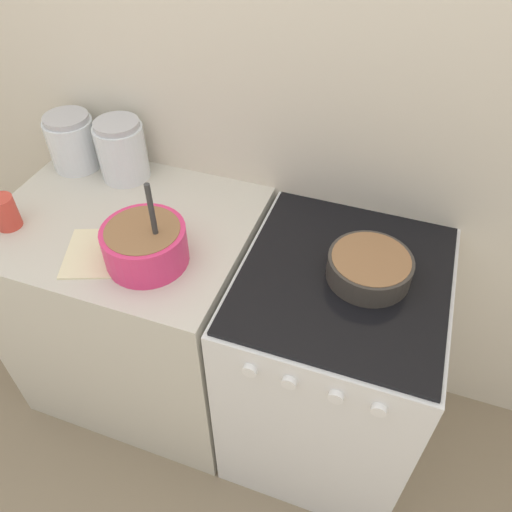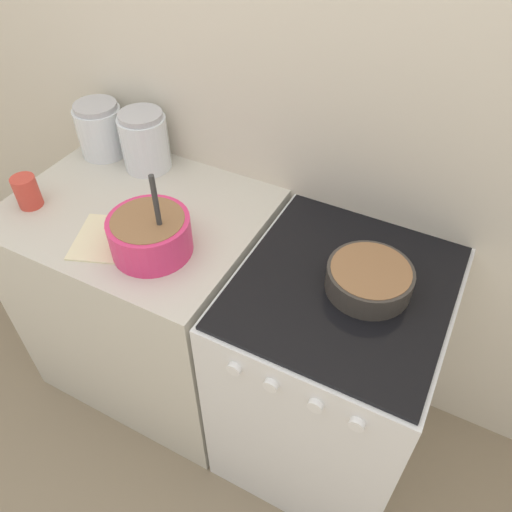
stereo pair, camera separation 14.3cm
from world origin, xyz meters
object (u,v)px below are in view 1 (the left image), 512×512
(baking_pan, at_px, (369,267))
(storage_jar_middle, at_px, (123,154))
(stove, at_px, (329,363))
(storage_jar_left, at_px, (73,145))
(mixing_bowl, at_px, (145,243))
(tin_can, at_px, (5,212))

(baking_pan, xyz_separation_m, storage_jar_middle, (-0.92, 0.22, 0.05))
(stove, distance_m, storage_jar_left, 1.21)
(stove, bearing_deg, mixing_bowl, -166.72)
(mixing_bowl, xyz_separation_m, baking_pan, (0.63, 0.15, -0.03))
(storage_jar_middle, bearing_deg, stove, -15.17)
(storage_jar_middle, height_order, tin_can, storage_jar_middle)
(baking_pan, xyz_separation_m, storage_jar_left, (-1.12, 0.22, 0.04))
(mixing_bowl, distance_m, baking_pan, 0.65)
(storage_jar_left, relative_size, storage_jar_middle, 0.93)
(storage_jar_middle, bearing_deg, mixing_bowl, -52.11)
(storage_jar_left, height_order, tin_can, storage_jar_left)
(storage_jar_middle, distance_m, tin_can, 0.43)
(storage_jar_middle, relative_size, tin_can, 1.96)
(stove, height_order, baking_pan, baking_pan)
(stove, xyz_separation_m, mixing_bowl, (-0.57, -0.13, 0.52))
(mixing_bowl, distance_m, storage_jar_middle, 0.46)
(baking_pan, height_order, storage_jar_middle, storage_jar_middle)
(baking_pan, relative_size, storage_jar_left, 1.20)
(stove, height_order, mixing_bowl, mixing_bowl)
(tin_can, bearing_deg, stove, 7.56)
(storage_jar_left, bearing_deg, storage_jar_middle, 0.00)
(stove, relative_size, storage_jar_middle, 4.18)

